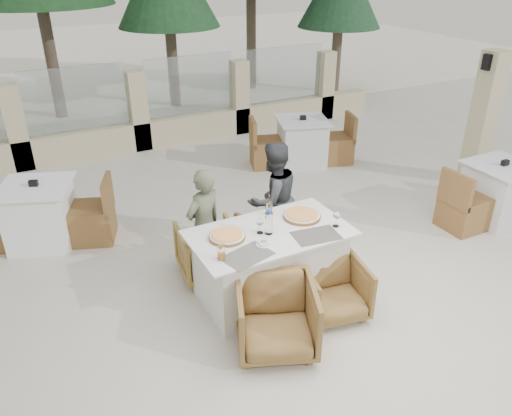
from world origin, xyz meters
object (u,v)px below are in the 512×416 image
pizza_left (227,236)px  diner_left (204,226)px  olive_dish (264,243)px  beer_glass_left (221,252)px  bg_table_a (40,214)px  water_bottle (269,222)px  bg_table_b (302,142)px  wine_glass_centre (260,225)px  bg_table_c (498,192)px  wine_glass_corner (336,218)px  diner_right (273,199)px  armchair_near_left (276,317)px  armchair_far_right (271,231)px  armchair_near_right (334,289)px  pizza_right (302,215)px  dining_table (270,264)px  beer_glass_right (269,209)px  armchair_far_left (208,251)px

pizza_left → diner_left: bearing=92.8°
olive_dish → diner_left: diner_left is taller
beer_glass_left → bg_table_a: bearing=118.3°
water_bottle → bg_table_b: 3.76m
wine_glass_centre → bg_table_c: (3.63, 0.05, -0.48)m
beer_glass_left → bg_table_b: (2.88, 3.15, -0.46)m
wine_glass_corner → diner_right: size_ratio=0.13×
diner_right → armchair_near_left: bearing=52.6°
armchair_far_right → armchair_near_right: bearing=67.5°
wine_glass_corner → pizza_right: bearing=122.4°
wine_glass_corner → bg_table_b: (1.61, 3.14, -0.48)m
armchair_near_left → armchair_near_right: 0.76m
dining_table → wine_glass_corner: bearing=-18.1°
beer_glass_right → diner_right: size_ratio=0.09×
olive_dish → diner_right: (0.63, 0.93, -0.10)m
beer_glass_right → bg_table_a: beer_glass_right is taller
armchair_far_left → bg_table_a: size_ratio=0.40×
armchair_near_left → beer_glass_right: bearing=87.0°
diner_left → bg_table_c: 4.03m
beer_glass_right → olive_dish: beer_glass_right is taller
armchair_far_right → wine_glass_centre: bearing=30.3°
wine_glass_corner → olive_dish: 0.82m
bg_table_a → bg_table_b: same height
dining_table → diner_left: 0.82m
beer_glass_left → armchair_far_left: size_ratio=0.22×
water_bottle → armchair_far_left: water_bottle is taller
wine_glass_centre → olive_dish: wine_glass_centre is taller
dining_table → pizza_left: size_ratio=4.48×
water_bottle → wine_glass_corner: 0.70m
diner_left → bg_table_c: (3.98, -0.55, -0.26)m
armchair_near_left → bg_table_c: size_ratio=0.44×
water_bottle → wine_glass_corner: (0.67, -0.19, -0.04)m
beer_glass_left → armchair_near_right: bearing=-17.4°
armchair_far_right → water_bottle: bearing=36.1°
wine_glass_centre → armchair_near_right: wine_glass_centre is taller
pizza_left → wine_glass_centre: size_ratio=1.94×
beer_glass_left → diner_left: size_ratio=0.11×
pizza_left → bg_table_a: pizza_left is taller
olive_dish → diner_right: bearing=56.0°
wine_glass_corner → armchair_near_left: 1.20m
pizza_right → diner_left: 1.05m
armchair_near_left → bg_table_b: (2.57, 3.62, 0.06)m
dining_table → armchair_far_left: dining_table is taller
beer_glass_left → bg_table_b: 4.29m
water_bottle → beer_glass_right: size_ratio=2.06×
beer_glass_right → armchair_far_right: bearing=57.5°
dining_table → beer_glass_left: size_ratio=11.13×
water_bottle → bg_table_c: 3.59m
bg_table_b → diner_left: bearing=-120.9°
armchair_far_left → olive_dish: bearing=112.9°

